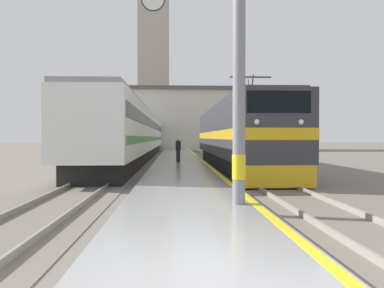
% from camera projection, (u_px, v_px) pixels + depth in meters
% --- Properties ---
extents(ground_plane, '(200.00, 200.00, 0.00)m').
position_uv_depth(ground_plane, '(178.00, 158.00, 34.35)').
color(ground_plane, '#70665B').
extents(platform, '(3.41, 140.00, 0.29)m').
position_uv_depth(platform, '(179.00, 160.00, 29.36)').
color(platform, '#999999').
rests_on(platform, ground).
extents(rail_track_near, '(2.84, 140.00, 0.16)m').
position_uv_depth(rail_track_near, '(221.00, 161.00, 29.52)').
color(rail_track_near, '#70665B').
rests_on(rail_track_near, ground).
extents(rail_track_far, '(2.84, 140.00, 0.16)m').
position_uv_depth(rail_track_far, '(133.00, 161.00, 29.18)').
color(rail_track_far, '#70665B').
rests_on(rail_track_far, ground).
extents(locomotive_train, '(2.92, 19.91, 4.86)m').
position_uv_depth(locomotive_train, '(234.00, 136.00, 23.12)').
color(locomotive_train, black).
rests_on(locomotive_train, ground).
extents(passenger_train, '(2.92, 46.17, 4.06)m').
position_uv_depth(passenger_train, '(141.00, 134.00, 36.28)').
color(passenger_train, black).
rests_on(passenger_train, ground).
extents(catenary_mast, '(2.47, 0.33, 8.47)m').
position_uv_depth(catenary_mast, '(241.00, 32.00, 8.99)').
color(catenary_mast, gray).
rests_on(catenary_mast, platform).
extents(person_on_platform, '(0.34, 0.34, 1.58)m').
position_uv_depth(person_on_platform, '(178.00, 150.00, 24.17)').
color(person_on_platform, '#23232D').
rests_on(person_on_platform, platform).
extents(clock_tower, '(6.17, 6.17, 31.58)m').
position_uv_depth(clock_tower, '(154.00, 47.00, 61.51)').
color(clock_tower, '#ADA393').
rests_on(clock_tower, ground).
extents(station_building, '(26.66, 8.16, 9.02)m').
position_uv_depth(station_building, '(201.00, 120.00, 55.52)').
color(station_building, beige).
rests_on(station_building, ground).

